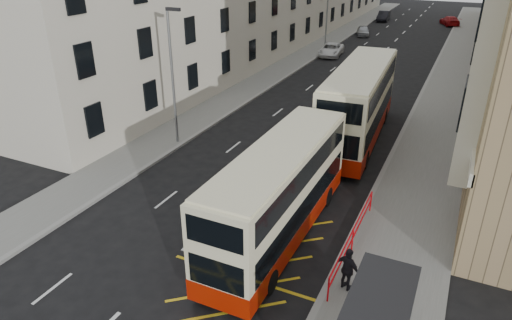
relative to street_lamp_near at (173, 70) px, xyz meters
The scene contains 16 objects.
ground 14.35m from the street_lamp_near, 62.11° to the right, with size 200.00×200.00×0.00m, color black.
pavement_right 23.47m from the street_lamp_near, 51.44° to the left, with size 4.00×120.00×0.15m, color slate.
pavement_left 18.60m from the street_lamp_near, 93.66° to the left, with size 3.00×120.00×0.15m, color slate.
kerb_right 22.30m from the street_lamp_near, 55.55° to the left, with size 0.25×120.00×0.15m, color gray.
kerb_left 18.57m from the street_lamp_near, 88.89° to the left, with size 0.25×120.00×0.15m, color gray.
road_markings 33.92m from the street_lamp_near, 79.11° to the left, with size 10.00×110.00×0.01m, color silver, non-canonical shape.
guard_railing 14.56m from the street_lamp_near, 26.38° to the right, with size 0.06×6.56×1.01m.
street_lamp_near is the anchor object (origin of this frame).
street_lamp_far 30.00m from the street_lamp_near, 90.00° to the left, with size 0.93×0.18×8.00m.
double_decker_front 11.75m from the street_lamp_near, 34.23° to the right, with size 2.42×10.41×4.15m.
double_decker_rear 11.36m from the street_lamp_near, 28.15° to the left, with size 3.43×12.03×4.74m.
pedestrian_far 16.01m from the street_lamp_near, 33.45° to the right, with size 0.99×0.41×1.69m, color black.
white_van 27.91m from the street_lamp_near, 87.08° to the left, with size 2.21×4.78×1.33m, color white.
car_silver 41.22m from the street_lamp_near, 87.54° to the left, with size 1.55×3.86×1.32m, color #A4A7AB.
car_dark 55.27m from the street_lamp_near, 88.28° to the left, with size 1.59×4.56×1.50m, color black.
car_red 56.28m from the street_lamp_near, 78.13° to the left, with size 1.92×4.72×1.37m, color #9D0C0F.
Camera 1 is at (9.21, -9.49, 11.35)m, focal length 32.00 mm.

